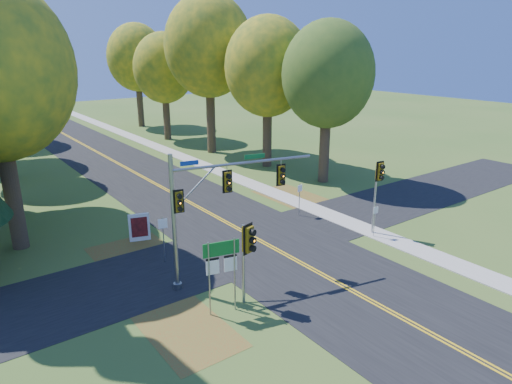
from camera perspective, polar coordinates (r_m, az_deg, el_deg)
ground at (r=24.85m, az=3.40°, el=-7.68°), size 160.00×160.00×0.00m
road_main at (r=24.84m, az=3.40°, el=-7.66°), size 8.00×160.00×0.02m
road_cross at (r=26.26m, az=0.60°, el=-6.17°), size 60.00×6.00×0.02m
centerline_left at (r=24.78m, az=3.22°, el=-7.69°), size 0.10×160.00×0.01m
centerline_right at (r=24.90m, az=3.58°, el=-7.57°), size 0.10×160.00×0.01m
sidewalk_east at (r=28.89m, az=12.94°, el=-4.31°), size 1.60×160.00×0.06m
leaf_patch_w_near at (r=24.99m, az=-14.38°, el=-8.08°), size 4.00×6.00×0.00m
leaf_patch_e at (r=33.20m, az=5.82°, el=-1.06°), size 3.50×8.00×0.00m
leaf_patch_w_far at (r=19.04m, az=-8.80°, el=-16.50°), size 3.00×5.00×0.00m
tree_e_a at (r=36.81m, az=8.96°, el=14.22°), size 7.20×7.20×12.73m
tree_e_b at (r=41.50m, az=1.48°, el=15.30°), size 7.60×7.60×13.33m
tree_e_c at (r=47.56m, az=-5.90°, el=17.65°), size 8.80×8.80×15.79m
tree_e_d at (r=55.43m, az=-11.42°, el=14.90°), size 7.00×7.00×12.32m
tree_e_e at (r=65.68m, az=-14.67°, el=15.91°), size 7.80×7.80×13.74m
traffic_mast at (r=20.55m, az=-5.66°, el=-1.01°), size 6.85×1.70×6.34m
east_signal_pole at (r=27.02m, az=15.07°, el=1.52°), size 0.51×0.60×4.47m
ped_signal_pole at (r=19.09m, az=-1.05°, el=-6.67°), size 0.57×0.68×3.72m
route_sign_cluster at (r=18.75m, az=-4.32°, el=-8.71°), size 1.50×0.41×3.29m
info_kiosk at (r=26.91m, az=-14.38°, el=-4.31°), size 1.17×0.51×1.62m
reg_sign_e_north at (r=29.78m, az=5.48°, el=-0.25°), size 0.42×0.09×2.19m
reg_sign_e_south at (r=27.22m, az=14.67°, el=-2.90°), size 0.37×0.07×1.94m
reg_sign_w at (r=23.72m, az=-11.52°, el=-4.87°), size 0.46×0.16×2.45m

